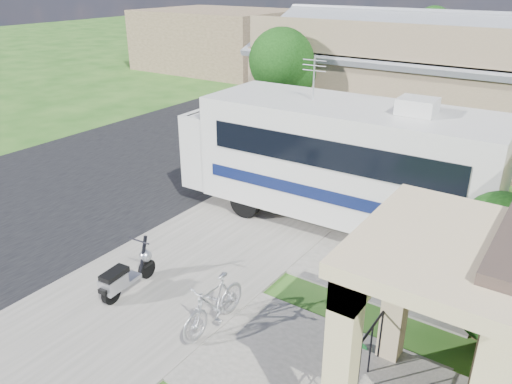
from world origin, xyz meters
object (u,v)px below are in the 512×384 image
Objects in this scene: scooter at (125,276)px; van at (338,73)px; bicycle at (214,306)px; pickup_truck at (284,100)px; motorhome at (336,157)px; shrub at (496,268)px; garden_hose at (356,352)px.

van reaches higher than scooter.
bicycle is 0.31× the size of pickup_truck.
van is at bearing 113.84° from motorhome.
shrub is 5.16m from bicycle.
bicycle is at bearing -161.99° from garden_hose.
scooter is at bearing -174.04° from bicycle.
scooter is 0.24× the size of van.
motorhome is 17.25m from van.
shrub is 8.40× the size of garden_hose.
shrub is 2.90m from garden_hose.
van reaches higher than bicycle.
bicycle is at bearing -89.33° from motorhome.
scooter is at bearing 115.07° from pickup_truck.
pickup_truck is 16.04× the size of garden_hose.
garden_hose is (4.83, 1.01, -0.39)m from scooter.
motorhome is 23.98× the size of garden_hose.
pickup_truck is (-4.85, 14.39, 0.32)m from scooter.
van is at bearing -79.42° from pickup_truck.
bicycle is at bearing -148.32° from shrub.
pickup_truck is at bearing -92.80° from van.
shrub is 16.26m from pickup_truck.
shrub is at bearing 46.41° from garden_hose.
shrub is at bearing -64.02° from van.
motorhome is 1.30× the size of van.
shrub reaches higher than scooter.
garden_hose is (9.68, -13.37, -0.71)m from pickup_truck.
garden_hose is at bearing 19.49° from bicycle.
shrub reaches higher than pickup_truck.
scooter is at bearing -156.64° from shrub.
garden_hose is (2.57, 0.84, -0.44)m from bicycle.
motorhome is 2.86× the size of shrub.
motorhome is 5.65m from bicycle.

